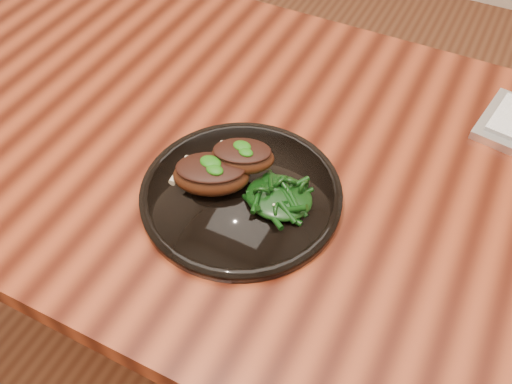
% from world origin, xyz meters
% --- Properties ---
extents(desk, '(1.60, 0.80, 0.75)m').
position_xyz_m(desk, '(0.00, 0.00, 0.67)').
color(desk, '#381007').
rests_on(desk, ground).
extents(plate, '(0.30, 0.30, 0.02)m').
position_xyz_m(plate, '(-0.05, -0.11, 0.76)').
color(plate, black).
rests_on(plate, desk).
extents(lamb_chop_front, '(0.13, 0.11, 0.05)m').
position_xyz_m(lamb_chop_front, '(-0.10, -0.12, 0.79)').
color(lamb_chop_front, '#3B1A0B').
rests_on(lamb_chop_front, plate).
extents(lamb_chop_back, '(0.11, 0.09, 0.04)m').
position_xyz_m(lamb_chop_back, '(-0.07, -0.08, 0.81)').
color(lamb_chop_back, '#3B1A0B').
rests_on(lamb_chop_back, plate).
extents(herb_smear, '(0.07, 0.05, 0.00)m').
position_xyz_m(herb_smear, '(-0.09, -0.05, 0.77)').
color(herb_smear, '#0D4307').
rests_on(herb_smear, plate).
extents(greens_heap, '(0.10, 0.09, 0.04)m').
position_xyz_m(greens_heap, '(0.01, -0.11, 0.78)').
color(greens_heap, black).
rests_on(greens_heap, plate).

